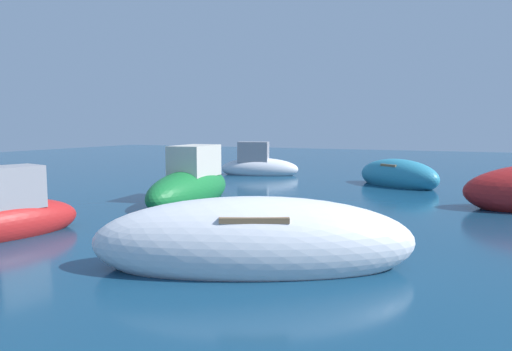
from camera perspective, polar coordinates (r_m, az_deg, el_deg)
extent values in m
ellipsoid|color=#197233|center=(13.85, -8.00, -1.81)|extent=(1.85, 4.52, 1.24)
cube|color=beige|center=(14.07, -7.42, 1.75)|extent=(1.16, 1.86, 0.93)
ellipsoid|color=white|center=(7.44, -0.24, -8.14)|extent=(5.26, 3.61, 1.46)
cube|color=brown|center=(7.34, -0.24, -4.52)|extent=(1.46, 1.60, 0.08)
ellipsoid|color=teal|center=(18.23, 16.81, -0.08)|extent=(3.69, 3.12, 1.29)
cube|color=brown|center=(18.19, 16.85, 1.25)|extent=(1.21, 1.34, 0.08)
ellipsoid|color=white|center=(21.27, 0.43, 0.81)|extent=(3.67, 2.03, 0.99)
cube|color=gray|center=(21.25, -0.31, 2.86)|extent=(1.51, 1.14, 0.92)
ellipsoid|color=#B21E1E|center=(10.73, -28.28, -5.19)|extent=(1.81, 3.30, 0.97)
cube|color=gray|center=(10.72, -27.25, -1.25)|extent=(0.99, 1.14, 0.86)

